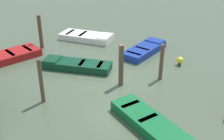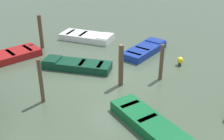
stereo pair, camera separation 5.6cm
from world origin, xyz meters
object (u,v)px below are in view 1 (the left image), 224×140
at_px(mooring_piling_center, 121,65).
at_px(marker_buoy, 180,60).
at_px(rowboat_red, 5,57).
at_px(rowboat_blue, 144,50).
at_px(mooring_piling_near_left, 41,81).
at_px(mooring_piling_far_left, 161,62).
at_px(mooring_piling_near_right, 40,32).
at_px(rowboat_white, 87,37).
at_px(rowboat_green, 154,126).
at_px(rowboat_dark_green, 76,65).

bearing_deg(mooring_piling_center, marker_buoy, -92.06).
bearing_deg(marker_buoy, rowboat_red, 50.67).
distance_m(rowboat_blue, mooring_piling_near_left, 7.28).
bearing_deg(mooring_piling_far_left, mooring_piling_near_right, 22.78).
bearing_deg(rowboat_white, mooring_piling_near_left, -78.20).
distance_m(mooring_piling_far_left, marker_buoy, 2.15).
relative_size(rowboat_white, mooring_piling_far_left, 2.05).
distance_m(rowboat_red, mooring_piling_near_right, 2.66).
distance_m(rowboat_white, marker_buoy, 6.69).
relative_size(rowboat_green, rowboat_red, 1.03).
relative_size(rowboat_blue, rowboat_green, 0.87).
xyz_separation_m(rowboat_blue, mooring_piling_far_left, (-2.92, 1.57, 0.69)).
relative_size(rowboat_blue, rowboat_red, 0.90).
bearing_deg(rowboat_blue, mooring_piling_near_left, 174.70).
distance_m(rowboat_green, mooring_piling_far_left, 4.19).
bearing_deg(mooring_piling_near_right, marker_buoy, -143.21).
xyz_separation_m(rowboat_white, rowboat_green, (-9.68, 3.04, -0.00)).
height_order(rowboat_red, mooring_piling_far_left, mooring_piling_far_left).
xyz_separation_m(rowboat_blue, rowboat_red, (3.77, 7.08, -0.00)).
height_order(rowboat_green, mooring_piling_near_left, mooring_piling_near_left).
xyz_separation_m(mooring_piling_far_left, marker_buoy, (0.53, -1.99, -0.62)).
relative_size(mooring_piling_near_right, marker_buoy, 4.34).
bearing_deg(rowboat_white, rowboat_green, -50.68).
height_order(rowboat_white, mooring_piling_center, mooring_piling_center).
bearing_deg(marker_buoy, rowboat_green, 123.12).
relative_size(rowboat_white, rowboat_green, 0.92).
relative_size(rowboat_white, mooring_piling_near_left, 1.87).
height_order(rowboat_white, mooring_piling_near_left, mooring_piling_near_left).
bearing_deg(rowboat_red, marker_buoy, 135.11).
height_order(rowboat_dark_green, mooring_piling_far_left, mooring_piling_far_left).
bearing_deg(rowboat_blue, rowboat_white, 94.55).
relative_size(rowboat_blue, mooring_piling_near_left, 1.77).
xyz_separation_m(rowboat_blue, mooring_piling_center, (-2.24, 3.50, 0.79)).
height_order(rowboat_blue, mooring_piling_center, mooring_piling_center).
bearing_deg(rowboat_green, rowboat_dark_green, 179.81).
xyz_separation_m(rowboat_green, rowboat_red, (9.45, 2.44, 0.00)).
distance_m(rowboat_blue, mooring_piling_far_left, 3.38).
relative_size(rowboat_red, rowboat_dark_green, 1.14).
bearing_deg(mooring_piling_near_left, marker_buoy, -96.77).
height_order(mooring_piling_center, mooring_piling_near_left, mooring_piling_center).
bearing_deg(rowboat_red, mooring_piling_near_left, 84.48).
bearing_deg(marker_buoy, rowboat_white, 17.56).
distance_m(rowboat_white, rowboat_blue, 4.30).
bearing_deg(mooring_piling_near_right, mooring_piling_center, -170.29).
bearing_deg(mooring_piling_near_right, mooring_piling_far_left, -157.22).
bearing_deg(rowboat_dark_green, rowboat_blue, -137.28).
relative_size(rowboat_dark_green, mooring_piling_near_left, 1.73).
xyz_separation_m(rowboat_green, mooring_piling_center, (3.44, -1.14, 0.79)).
relative_size(rowboat_dark_green, mooring_piling_center, 1.70).
height_order(rowboat_white, rowboat_green, same).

